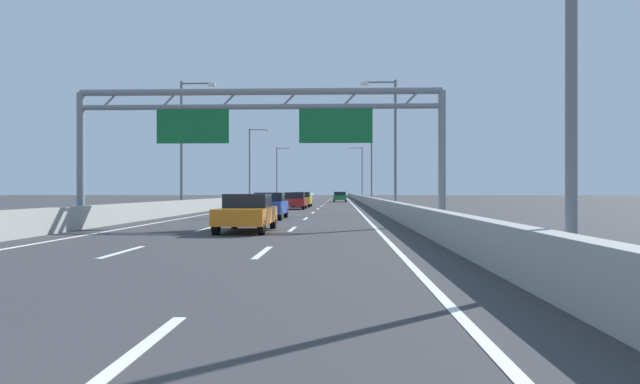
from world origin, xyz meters
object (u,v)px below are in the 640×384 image
object	(u,v)px
streetlamp_left_far	(251,161)
blue_car	(270,206)
sign_gantry	(260,121)
yellow_car	(302,199)
orange_car	(247,212)
red_car	(295,200)
streetlamp_right_distant	(361,170)
streetlamp_left_distant	(278,170)
green_car	(340,197)
streetlamp_right_mid	(392,137)
streetlamp_right_far	(370,161)
streetlamp_left_mid	(185,138)

from	to	relation	value
streetlamp_left_far	blue_car	size ratio (longest dim) A/B	2.11
sign_gantry	streetlamp_left_far	bearing A→B (deg)	99.36
yellow_car	orange_car	world-z (taller)	yellow_car
sign_gantry	red_car	xyz separation A→B (m)	(-0.23, 23.11, -4.09)
streetlamp_right_distant	red_car	size ratio (longest dim) A/B	2.18
streetlamp_left_distant	green_car	bearing A→B (deg)	-60.79
streetlamp_left_far	streetlamp_left_distant	size ratio (longest dim) A/B	1.00
streetlamp_right_mid	blue_car	xyz separation A→B (m)	(-7.68, -8.88, -4.64)
sign_gantry	streetlamp_right_mid	bearing A→B (deg)	62.82
streetlamp_left_far	red_car	xyz separation A→B (m)	(7.28, -22.46, -4.64)
streetlamp_right_far	green_car	size ratio (longest dim) A/B	2.25
sign_gantry	blue_car	xyz separation A→B (m)	(-0.26, 5.56, -4.09)
streetlamp_left_far	streetlamp_left_distant	xyz separation A→B (m)	(0.00, 31.13, 0.00)
streetlamp_left_far	yellow_car	bearing A→B (deg)	-64.06
red_car	streetlamp_right_distant	bearing A→B (deg)	81.88
streetlamp_right_distant	yellow_car	size ratio (longest dim) A/B	2.08
streetlamp_left_far	streetlamp_left_distant	world-z (taller)	same
streetlamp_right_distant	orange_car	size ratio (longest dim) A/B	2.05
sign_gantry	yellow_car	world-z (taller)	sign_gantry
streetlamp_left_mid	yellow_car	distance (m)	18.13
sign_gantry	streetlamp_left_distant	world-z (taller)	streetlamp_left_distant
green_car	yellow_car	bearing A→B (deg)	-98.14
blue_car	orange_car	xyz separation A→B (m)	(0.37, -10.04, -0.01)
streetlamp_left_mid	streetlamp_left_far	bearing A→B (deg)	90.00
streetlamp_right_far	red_car	xyz separation A→B (m)	(-7.65, -22.46, -4.64)
streetlamp_right_mid	streetlamp_right_far	world-z (taller)	same
streetlamp_right_mid	red_car	distance (m)	12.45
yellow_car	streetlamp_right_distant	bearing A→B (deg)	80.79
streetlamp_right_mid	yellow_car	bearing A→B (deg)	115.32
streetlamp_right_mid	streetlamp_left_far	world-z (taller)	same
streetlamp_right_distant	green_car	world-z (taller)	streetlamp_right_distant
sign_gantry	red_car	distance (m)	23.47
streetlamp_left_mid	streetlamp_right_distant	size ratio (longest dim) A/B	1.00
yellow_car	red_car	size ratio (longest dim) A/B	1.05
streetlamp_left_far	streetlamp_right_distant	distance (m)	34.52
streetlamp_left_distant	blue_car	distance (m)	71.65
streetlamp_right_far	sign_gantry	bearing A→B (deg)	-99.24
green_car	blue_car	xyz separation A→B (m)	(-3.93, -51.12, -0.01)
streetlamp_left_far	yellow_car	world-z (taller)	streetlamp_left_far
sign_gantry	streetlamp_left_mid	world-z (taller)	streetlamp_left_mid
streetlamp_left_far	orange_car	distance (m)	50.84
orange_car	red_car	xyz separation A→B (m)	(-0.34, 27.59, 0.01)
streetlamp_left_distant	green_car	world-z (taller)	streetlamp_left_distant
streetlamp_right_mid	blue_car	distance (m)	12.62
streetlamp_right_mid	red_car	world-z (taller)	streetlamp_right_mid
sign_gantry	orange_car	world-z (taller)	sign_gantry
yellow_car	orange_car	size ratio (longest dim) A/B	0.98
streetlamp_left_far	orange_car	xyz separation A→B (m)	(7.62, -50.05, -4.66)
streetlamp_right_distant	orange_car	xyz separation A→B (m)	(-7.31, -81.17, -4.66)
streetlamp_right_mid	yellow_car	size ratio (longest dim) A/B	2.08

